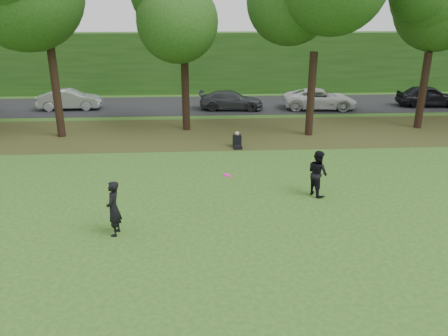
% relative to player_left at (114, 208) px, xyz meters
% --- Properties ---
extents(ground, '(120.00, 120.00, 0.00)m').
position_rel_player_left_xyz_m(ground, '(4.98, -0.97, -0.89)').
color(ground, '#26571B').
rests_on(ground, ground).
extents(leaf_litter, '(60.00, 7.00, 0.01)m').
position_rel_player_left_xyz_m(leaf_litter, '(4.98, 12.03, -0.89)').
color(leaf_litter, '#473219').
rests_on(leaf_litter, ground).
extents(street, '(70.00, 7.00, 0.02)m').
position_rel_player_left_xyz_m(street, '(4.98, 20.03, -0.88)').
color(street, black).
rests_on(street, ground).
extents(far_hedge, '(70.00, 3.00, 5.00)m').
position_rel_player_left_xyz_m(far_hedge, '(4.98, 26.03, 1.61)').
color(far_hedge, '#1E4413').
rests_on(far_hedge, ground).
extents(player_left, '(0.49, 0.69, 1.79)m').
position_rel_player_left_xyz_m(player_left, '(0.00, 0.00, 0.00)').
color(player_left, black).
rests_on(player_left, ground).
extents(player_right, '(0.95, 1.05, 1.77)m').
position_rel_player_left_xyz_m(player_right, '(7.17, 2.75, -0.01)').
color(player_right, black).
rests_on(player_right, ground).
extents(parked_cars, '(37.55, 3.21, 1.52)m').
position_rel_player_left_xyz_m(parked_cars, '(5.48, 18.53, -0.17)').
color(parked_cars, black).
rests_on(parked_cars, street).
extents(frisbee, '(0.35, 0.36, 0.13)m').
position_rel_player_left_xyz_m(frisbee, '(3.62, 1.03, 0.64)').
color(frisbee, '#F114A1').
rests_on(frisbee, ground).
extents(seated_person, '(0.45, 0.75, 0.83)m').
position_rel_player_left_xyz_m(seated_person, '(4.68, 9.12, -0.58)').
color(seated_person, black).
rests_on(seated_person, ground).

